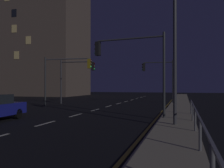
{
  "coord_description": "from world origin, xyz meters",
  "views": [
    {
      "loc": [
        7.33,
        -3.19,
        2.1
      ],
      "look_at": [
        0.39,
        20.88,
        2.25
      ],
      "focal_mm": 40.05,
      "sensor_mm": 36.0,
      "label": 1
    }
  ],
  "objects": [
    {
      "name": "building_distant",
      "position": [
        -25.83,
        44.19,
        12.83
      ],
      "size": [
        25.11,
        12.55,
        25.66
      ],
      "color": "brown",
      "rests_on": "ground"
    },
    {
      "name": "sidewalk_right",
      "position": [
        6.93,
        17.5,
        0.07
      ],
      "size": [
        2.05,
        77.0,
        0.14
      ],
      "primitive_type": "cube",
      "color": "gray",
      "rests_on": "ground"
    },
    {
      "name": "traffic_light_mid_right",
      "position": [
        -4.26,
        19.94,
        3.63
      ],
      "size": [
        5.18,
        0.4,
        5.06
      ],
      "color": "#2D3033",
      "rests_on": "ground"
    },
    {
      "name": "street_lamp_far_end",
      "position": [
        6.99,
        9.5,
        4.21
      ],
      "size": [
        0.81,
        1.47,
        6.76
      ],
      "color": "#38383D",
      "rests_on": "sidewalk_right"
    },
    {
      "name": "traffic_light_far_right",
      "position": [
        4.06,
        12.62,
        3.89
      ],
      "size": [
        4.82,
        0.82,
        5.25
      ],
      "color": "#2D3033",
      "rests_on": "sidewalk_right"
    },
    {
      "name": "lane_markings_center",
      "position": [
        0.0,
        21.0,
        0.01
      ],
      "size": [
        0.14,
        50.0,
        0.01
      ],
      "color": "silver",
      "rests_on": "ground"
    },
    {
      "name": "traffic_light_far_left",
      "position": [
        4.5,
        26.41,
        3.61
      ],
      "size": [
        3.68,
        0.35,
        4.93
      ],
      "color": "#38383D",
      "rests_on": "sidewalk_right"
    },
    {
      "name": "ground_plane",
      "position": [
        0.0,
        17.5,
        0.0
      ],
      "size": [
        112.0,
        112.0,
        0.0
      ],
      "primitive_type": "plane",
      "color": "black",
      "rests_on": "ground"
    },
    {
      "name": "traffic_light_mid_left",
      "position": [
        -4.53,
        23.07,
        3.58
      ],
      "size": [
        4.16,
        0.5,
        5.05
      ],
      "color": "#38383D",
      "rests_on": "ground"
    },
    {
      "name": "barrier_fence",
      "position": [
        7.8,
        6.44,
        0.88
      ],
      "size": [
        0.09,
        16.97,
        0.98
      ],
      "color": "#59595E",
      "rests_on": "sidewalk_right"
    },
    {
      "name": "lane_edge_line",
      "position": [
        5.65,
        22.5,
        0.01
      ],
      "size": [
        0.14,
        53.0,
        0.01
      ],
      "color": "gold",
      "rests_on": "ground"
    }
  ]
}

